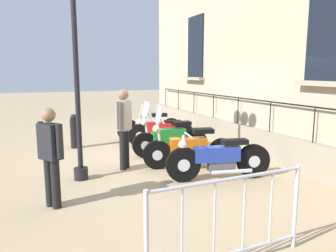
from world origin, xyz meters
TOP-DOWN VIEW (x-y plane):
  - ground_plane at (0.00, 0.00)m, footprint 60.00×60.00m
  - motorcycle_white at (-0.04, -2.01)m, footprint 2.05×0.70m
  - motorcycle_red at (-0.05, -1.08)m, footprint 1.85×0.86m
  - motorcycle_green at (0.12, -0.07)m, footprint 2.00×0.66m
  - motorcycle_orange at (0.14, 1.06)m, footprint 2.11×0.86m
  - motorcycle_blue at (-0.04, 2.05)m, footprint 2.14×0.71m
  - lamppost at (2.51, 0.95)m, footprint 0.34×1.04m
  - crowd_barrier at (1.43, 4.65)m, footprint 1.99×0.11m
  - bollard at (2.27, -1.95)m, footprint 0.24×0.24m
  - pedestrian_standing at (3.12, 2.17)m, footprint 0.38×0.46m
  - pedestrian_walking at (1.50, 0.59)m, footprint 0.41×0.41m

SIDE VIEW (x-z plane):
  - ground_plane at x=0.00m, z-range 0.00..0.00m
  - motorcycle_white at x=-0.04m, z-range -0.14..0.99m
  - motorcycle_blue at x=-0.04m, z-range -0.05..0.90m
  - motorcycle_red at x=-0.05m, z-range -0.18..1.07m
  - motorcycle_green at x=0.12m, z-range -0.26..1.16m
  - motorcycle_orange at x=0.14m, z-range -0.25..1.17m
  - bollard at x=2.27m, z-range 0.00..0.98m
  - crowd_barrier at x=1.43m, z-range 0.04..1.09m
  - pedestrian_standing at x=3.12m, z-range 0.10..1.70m
  - pedestrian_walking at x=1.50m, z-range 0.13..1.91m
  - lamppost at x=2.51m, z-range 1.07..5.34m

